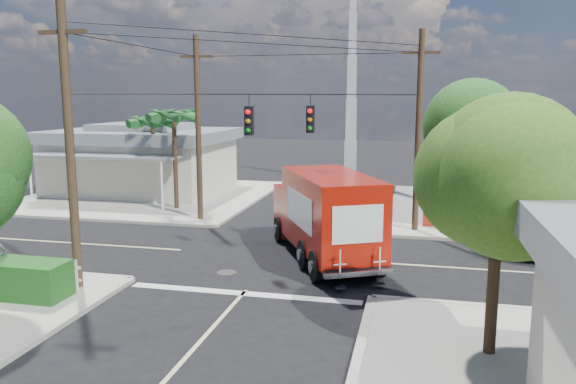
% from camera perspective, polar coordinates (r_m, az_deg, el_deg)
% --- Properties ---
extents(ground, '(120.00, 120.00, 0.00)m').
position_cam_1_polar(ground, '(21.91, -1.18, -6.54)').
color(ground, black).
rests_on(ground, ground).
extents(sidewalk_ne, '(14.12, 14.12, 0.14)m').
position_cam_1_polar(sidewalk_ne, '(32.37, 22.91, -1.88)').
color(sidewalk_ne, '#ABA59A').
rests_on(sidewalk_ne, ground).
extents(sidewalk_nw, '(14.12, 14.12, 0.14)m').
position_cam_1_polar(sidewalk_nw, '(35.66, -13.98, -0.40)').
color(sidewalk_nw, '#ABA59A').
rests_on(sidewalk_nw, ground).
extents(road_markings, '(32.00, 32.00, 0.01)m').
position_cam_1_polar(road_markings, '(20.54, -2.19, -7.63)').
color(road_markings, beige).
rests_on(road_markings, ground).
extents(building_ne, '(11.80, 10.20, 4.50)m').
position_cam_1_polar(building_ne, '(33.41, 25.58, 2.18)').
color(building_ne, silver).
rests_on(building_ne, sidewalk_ne).
extents(building_nw, '(10.80, 10.20, 4.30)m').
position_cam_1_polar(building_nw, '(37.28, -14.55, 3.34)').
color(building_nw, beige).
rests_on(building_nw, sidewalk_nw).
extents(radio_tower, '(0.80, 0.80, 17.00)m').
position_cam_1_polar(radio_tower, '(40.67, 6.46, 8.92)').
color(radio_tower, silver).
rests_on(radio_tower, ground).
extents(tree_ne_front, '(4.21, 4.14, 6.66)m').
position_cam_1_polar(tree_ne_front, '(27.27, 17.37, 6.39)').
color(tree_ne_front, '#422D1C').
rests_on(tree_ne_front, sidewalk_ne).
extents(tree_ne_back, '(3.77, 3.66, 5.82)m').
position_cam_1_polar(tree_ne_back, '(29.79, 22.01, 5.25)').
color(tree_ne_back, '#422D1C').
rests_on(tree_ne_back, sidewalk_ne).
extents(tree_se, '(3.67, 3.54, 5.62)m').
position_cam_1_polar(tree_se, '(13.45, 20.72, 0.21)').
color(tree_se, '#422D1C').
rests_on(tree_se, sidewalk_se).
extents(palm_nw_front, '(3.01, 3.08, 5.59)m').
position_cam_1_polar(palm_nw_front, '(30.66, -11.53, 7.46)').
color(palm_nw_front, '#422D1C').
rests_on(palm_nw_front, sidewalk_nw).
extents(palm_nw_back, '(3.01, 3.08, 5.19)m').
position_cam_1_polar(palm_nw_back, '(32.88, -13.62, 6.87)').
color(palm_nw_back, '#422D1C').
rests_on(palm_nw_back, sidewalk_nw).
extents(utility_poles, '(12.00, 10.68, 9.00)m').
position_cam_1_polar(utility_poles, '(23.06, -4.08, 6.06)').
color(utility_poles, '#473321').
rests_on(utility_poles, ground).
extents(vending_boxes, '(1.90, 0.50, 1.10)m').
position_cam_1_polar(vending_boxes, '(27.18, 15.54, -2.21)').
color(vending_boxes, '#A82518').
rests_on(vending_boxes, sidewalk_ne).
extents(delivery_truck, '(5.46, 7.90, 3.34)m').
position_cam_1_polar(delivery_truck, '(21.31, 3.76, -2.32)').
color(delivery_truck, black).
rests_on(delivery_truck, ground).
extents(parked_car, '(6.09, 4.29, 1.54)m').
position_cam_1_polar(parked_car, '(23.51, 27.18, -4.56)').
color(parked_car, silver).
rests_on(parked_car, ground).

